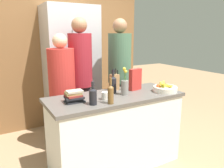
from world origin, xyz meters
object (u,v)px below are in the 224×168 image
object	(u,v)px
bottle_vinegar	(111,94)
person_in_red_tee	(120,72)
knife_block	(114,82)
person_at_sink	(62,88)
coffee_mug	(105,96)
bottle_wine	(113,84)
refrigerator	(72,70)
book_stack	(74,97)
flower_vase	(125,86)
person_in_blue	(81,75)
cereal_box	(135,79)
bottle_oil	(93,96)
fruit_bowl	(165,88)

from	to	relation	value
bottle_vinegar	person_in_red_tee	bearing A→B (deg)	53.67
knife_block	person_at_sink	bearing A→B (deg)	144.79
coffee_mug	bottle_wine	bearing A→B (deg)	42.44
refrigerator	bottle_wine	bearing A→B (deg)	-85.64
knife_block	coffee_mug	size ratio (longest dim) A/B	2.75
coffee_mug	book_stack	distance (m)	0.34
flower_vase	coffee_mug	xyz separation A→B (m)	(-0.29, -0.05, -0.06)
bottle_wine	person_in_red_tee	bearing A→B (deg)	52.07
flower_vase	person_in_blue	distance (m)	0.81
cereal_box	bottle_wine	xyz separation A→B (m)	(-0.32, 0.02, -0.02)
person_at_sink	person_in_red_tee	world-z (taller)	person_in_red_tee
flower_vase	bottle_vinegar	world-z (taller)	flower_vase
book_stack	bottle_vinegar	world-z (taller)	bottle_vinegar
knife_block	bottle_wine	bearing A→B (deg)	-125.87
cereal_box	person_in_blue	size ratio (longest dim) A/B	0.15
knife_block	bottle_oil	size ratio (longest dim) A/B	1.15
book_stack	bottle_oil	xyz separation A→B (m)	(0.14, -0.17, 0.03)
bottle_vinegar	person_in_red_tee	size ratio (longest dim) A/B	0.15
person_in_blue	person_in_red_tee	bearing A→B (deg)	16.15
fruit_bowl	bottle_vinegar	distance (m)	0.83
book_stack	flower_vase	bearing A→B (deg)	-2.25
coffee_mug	book_stack	xyz separation A→B (m)	(-0.33, 0.08, 0.02)
knife_block	flower_vase	xyz separation A→B (m)	(-0.02, -0.27, 0.00)
bottle_wine	person_at_sink	bearing A→B (deg)	131.95
knife_block	person_in_blue	distance (m)	0.56
coffee_mug	cereal_box	bearing A→B (deg)	18.60
bottle_vinegar	fruit_bowl	bearing A→B (deg)	6.20
bottle_wine	person_in_blue	size ratio (longest dim) A/B	0.16
flower_vase	cereal_box	distance (m)	0.28
coffee_mug	fruit_bowl	bearing A→B (deg)	-5.14
bottle_oil	bottle_wine	size ratio (longest dim) A/B	0.84
person_in_blue	person_at_sink	bearing A→B (deg)	-140.33
flower_vase	bottle_wine	bearing A→B (deg)	117.31
bottle_wine	flower_vase	bearing A→B (deg)	-62.69
refrigerator	flower_vase	xyz separation A→B (m)	(0.17, -1.36, -0.01)
cereal_box	person_at_sink	world-z (taller)	person_at_sink
person_in_blue	bottle_vinegar	bearing A→B (deg)	-72.41
knife_block	person_at_sink	world-z (taller)	person_at_sink
refrigerator	person_in_blue	xyz separation A→B (m)	(-0.07, -0.59, 0.02)
book_stack	person_in_red_tee	xyz separation A→B (m)	(0.99, 0.69, 0.07)
flower_vase	book_stack	world-z (taller)	flower_vase
fruit_bowl	bottle_wine	distance (m)	0.65
flower_vase	bottle_vinegar	distance (m)	0.38
fruit_bowl	bottle_vinegar	world-z (taller)	bottle_vinegar
refrigerator	knife_block	bearing A→B (deg)	-80.38
refrigerator	fruit_bowl	distance (m)	1.64
coffee_mug	person_in_red_tee	size ratio (longest dim) A/B	0.06
flower_vase	person_in_red_tee	xyz separation A→B (m)	(0.37, 0.71, 0.02)
cereal_box	bottle_wine	distance (m)	0.32
bottle_wine	fruit_bowl	bearing A→B (deg)	-24.46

